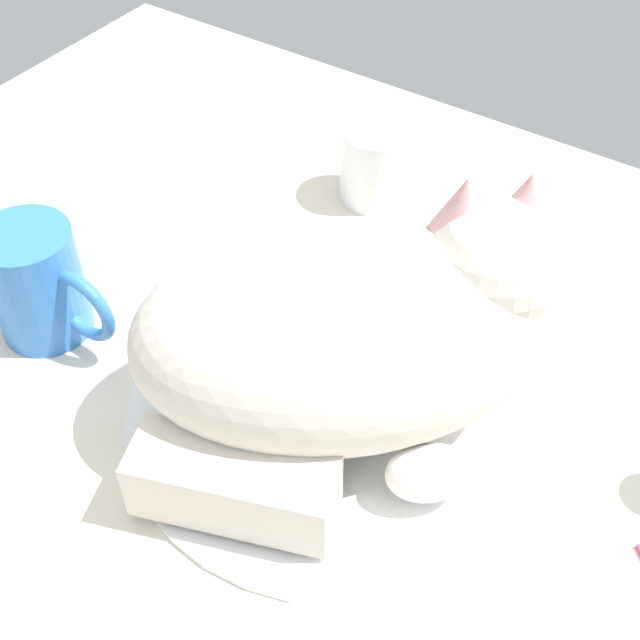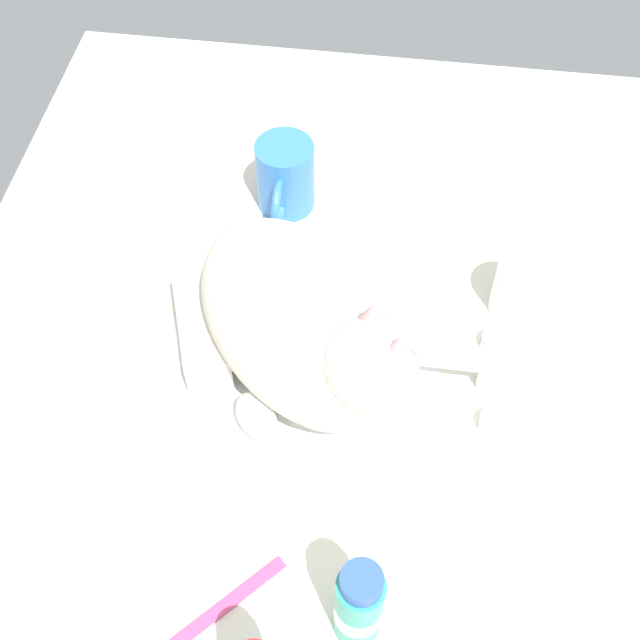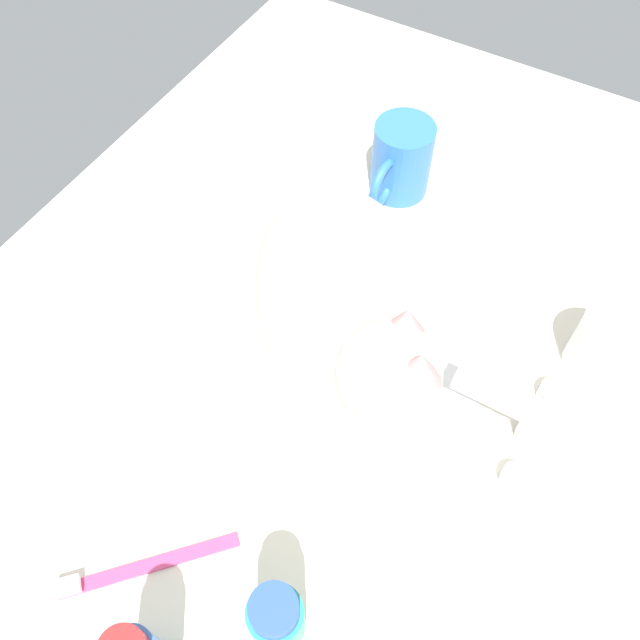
{
  "view_description": "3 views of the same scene",
  "coord_description": "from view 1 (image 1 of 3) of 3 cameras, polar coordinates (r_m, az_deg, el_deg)",
  "views": [
    {
      "loc": [
        21.02,
        -33.77,
        49.86
      ],
      "look_at": [
        -2.44,
        1.58,
        6.72
      ],
      "focal_mm": 48.97,
      "sensor_mm": 36.0,
      "label": 1
    },
    {
      "loc": [
        49.87,
        8.97,
        77.77
      ],
      "look_at": [
        -1.82,
        1.92,
        5.94
      ],
      "focal_mm": 47.41,
      "sensor_mm": 36.0,
      "label": 2
    },
    {
      "loc": [
        33.53,
        16.49,
        60.86
      ],
      "look_at": [
        1.55,
        -1.98,
        5.53
      ],
      "focal_mm": 37.96,
      "sensor_mm": 36.0,
      "label": 3
    }
  ],
  "objects": [
    {
      "name": "ground_plane",
      "position": [
        0.65,
        1.03,
        -6.78
      ],
      "size": [
        110.0,
        82.5,
        3.0
      ],
      "primitive_type": "cube",
      "color": "silver"
    },
    {
      "name": "rinse_cup",
      "position": [
        0.8,
        3.59,
        10.15
      ],
      "size": [
        6.31,
        6.31,
        7.14
      ],
      "color": "white",
      "rests_on": "ground_plane"
    },
    {
      "name": "faucet",
      "position": [
        0.74,
        9.28,
        5.18
      ],
      "size": [
        13.07,
        10.67,
        5.67
      ],
      "color": "silver",
      "rests_on": "ground_plane"
    },
    {
      "name": "sink_basin",
      "position": [
        0.63,
        1.06,
        -5.68
      ],
      "size": [
        30.39,
        30.39,
        0.95
      ],
      "primitive_type": "cylinder",
      "color": "white",
      "rests_on": "ground_plane"
    },
    {
      "name": "cat",
      "position": [
        0.57,
        2.23,
        -0.77
      ],
      "size": [
        32.19,
        31.01,
        16.98
      ],
      "color": "beige",
      "rests_on": "sink_basin"
    },
    {
      "name": "coffee_mug",
      "position": [
        0.69,
        -17.86,
        2.25
      ],
      "size": [
        11.49,
        7.15,
        9.42
      ],
      "color": "#3372C6",
      "rests_on": "ground_plane"
    }
  ]
}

